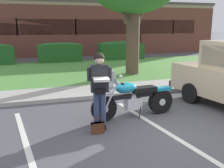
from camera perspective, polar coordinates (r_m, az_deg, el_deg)
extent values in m
plane|color=#4C4C51|center=(5.87, 12.77, -10.38)|extent=(140.00, 140.00, 0.00)
cube|color=#ADA89E|center=(8.58, 1.90, -2.23)|extent=(60.00, 0.20, 0.12)
cube|color=#ADA89E|center=(9.36, 0.12, -1.07)|extent=(60.00, 1.50, 0.08)
cube|color=#518E3D|center=(13.40, -5.65, 3.04)|extent=(60.00, 7.05, 0.06)
cube|color=silver|center=(5.31, -18.01, -13.24)|extent=(0.60, 4.39, 0.01)
cube|color=silver|center=(5.99, 11.03, -9.79)|extent=(0.60, 4.39, 0.01)
cylinder|color=black|center=(6.26, -1.77, -5.45)|extent=(0.65, 0.16, 0.64)
cylinder|color=silver|center=(6.26, -1.77, -5.45)|extent=(0.19, 0.14, 0.18)
cylinder|color=black|center=(6.99, 10.53, -3.72)|extent=(0.65, 0.24, 0.64)
cylinder|color=silver|center=(6.99, 10.53, -3.72)|extent=(0.20, 0.22, 0.18)
cube|color=silver|center=(6.16, -1.79, -2.36)|extent=(0.45, 0.18, 0.06)
cube|color=teal|center=(6.93, 10.99, -0.97)|extent=(0.46, 0.24, 0.08)
cylinder|color=silver|center=(6.16, -0.34, -3.04)|extent=(0.31, 0.07, 0.58)
cylinder|color=silver|center=(6.30, -0.91, -2.68)|extent=(0.31, 0.07, 0.58)
sphere|color=silver|center=(6.18, -0.32, -0.51)|extent=(0.17, 0.17, 0.17)
cylinder|color=silver|center=(6.21, 0.86, 0.68)|extent=(0.10, 0.72, 0.03)
cylinder|color=black|center=(5.89, 2.31, 0.01)|extent=(0.05, 0.10, 0.04)
cylinder|color=black|center=(6.53, -0.44, 1.29)|extent=(0.05, 0.10, 0.04)
sphere|color=silver|center=(5.90, 1.89, 1.63)|extent=(0.08, 0.08, 0.08)
sphere|color=silver|center=(6.44, -0.40, 2.57)|extent=(0.08, 0.08, 0.08)
cube|color=#B2BCC6|center=(6.16, 0.19, 1.53)|extent=(0.17, 0.37, 0.35)
cube|color=black|center=(6.50, 4.38, -2.60)|extent=(1.10, 0.20, 0.10)
ellipsoid|color=teal|center=(6.37, 3.05, -0.85)|extent=(0.59, 0.37, 0.26)
cube|color=black|center=(6.62, 6.92, -1.12)|extent=(0.66, 0.34, 0.12)
cube|color=silver|center=(6.56, 4.58, -4.25)|extent=(0.42, 0.28, 0.28)
cylinder|color=silver|center=(6.50, 4.34, -2.94)|extent=(0.18, 0.14, 0.21)
cylinder|color=silver|center=(6.54, 4.87, -2.88)|extent=(0.18, 0.14, 0.21)
cylinder|color=silver|center=(6.88, 6.74, -4.36)|extent=(0.60, 0.14, 0.08)
cylinder|color=silver|center=(6.98, 8.16, -4.15)|extent=(0.60, 0.14, 0.08)
cylinder|color=black|center=(6.55, 6.14, -6.25)|extent=(0.11, 0.13, 0.30)
cube|color=black|center=(5.94, -1.95, -9.26)|extent=(0.15, 0.25, 0.10)
cube|color=black|center=(5.93, -3.31, -9.33)|extent=(0.15, 0.25, 0.10)
cylinder|color=navy|center=(5.83, -2.00, -5.72)|extent=(0.14, 0.14, 0.86)
cylinder|color=navy|center=(5.81, -3.38, -5.78)|extent=(0.14, 0.14, 0.86)
cube|color=#232328|center=(5.63, -2.77, 1.21)|extent=(0.41, 0.28, 0.58)
cube|color=#232328|center=(5.59, -2.80, 3.93)|extent=(0.33, 0.24, 0.06)
sphere|color=beige|center=(5.57, -2.81, 5.35)|extent=(0.21, 0.21, 0.21)
sphere|color=black|center=(5.58, -2.83, 5.68)|extent=(0.23, 0.23, 0.23)
cube|color=black|center=(5.56, -2.59, -1.57)|extent=(0.23, 0.13, 0.12)
cylinder|color=#232328|center=(5.49, -0.92, 1.14)|extent=(0.14, 0.35, 0.09)
cylinder|color=#232328|center=(5.46, -4.25, 1.03)|extent=(0.14, 0.35, 0.09)
cylinder|color=#232328|center=(5.62, -0.52, 2.25)|extent=(0.10, 0.10, 0.28)
cylinder|color=#232328|center=(5.57, -5.00, 2.11)|extent=(0.10, 0.10, 0.28)
cube|color=white|center=(5.33, -2.41, 1.00)|extent=(0.37, 0.37, 0.05)
cube|color=#562D19|center=(5.68, -3.14, -9.56)|extent=(0.28, 0.12, 0.24)
cube|color=#562D19|center=(5.64, -3.14, -8.64)|extent=(0.28, 0.13, 0.04)
torus|color=#562D19|center=(5.63, -3.15, -8.24)|extent=(0.20, 0.02, 0.20)
cube|color=black|center=(9.37, 17.07, 0.63)|extent=(1.89, 0.37, 0.20)
cylinder|color=black|center=(8.13, 16.95, -1.87)|extent=(0.32, 0.63, 0.60)
cylinder|color=brown|center=(12.10, 4.53, 8.95)|extent=(0.61, 0.61, 2.97)
cylinder|color=brown|center=(12.27, 6.62, 15.80)|extent=(0.21, 1.05, 1.28)
cylinder|color=brown|center=(11.91, 2.29, 16.27)|extent=(0.21, 1.19, 1.41)
cube|color=#235623|center=(16.55, -11.35, 6.52)|extent=(2.67, 0.90, 1.10)
ellipsoid|color=#235623|center=(16.50, -11.43, 8.41)|extent=(2.54, 0.84, 0.28)
cube|color=#235623|center=(17.49, 1.95, 7.08)|extent=(3.00, 0.90, 1.10)
ellipsoid|color=#235623|center=(17.45, 1.97, 8.88)|extent=(2.85, 0.84, 0.28)
cube|color=brown|center=(23.69, -9.74, 11.79)|extent=(23.89, 8.15, 3.91)
cube|color=#998466|center=(19.77, -8.09, 17.01)|extent=(23.89, 0.10, 0.24)
cube|color=#4C4742|center=(23.76, -9.93, 16.75)|extent=(24.13, 8.23, 0.20)
cube|color=#1E282D|center=(19.70, -7.94, 12.26)|extent=(20.30, 0.06, 1.10)
cube|color=brown|center=(19.37, -20.07, 11.62)|extent=(0.08, 0.04, 1.20)
cube|color=brown|center=(19.69, -7.93, 12.26)|extent=(0.08, 0.04, 1.20)
cube|color=brown|center=(20.82, 3.39, 12.38)|extent=(0.08, 0.04, 1.20)
cube|color=brown|center=(22.63, 13.22, 12.10)|extent=(0.08, 0.04, 1.20)
cube|color=#473323|center=(21.15, 5.16, 9.37)|extent=(1.00, 0.08, 2.10)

